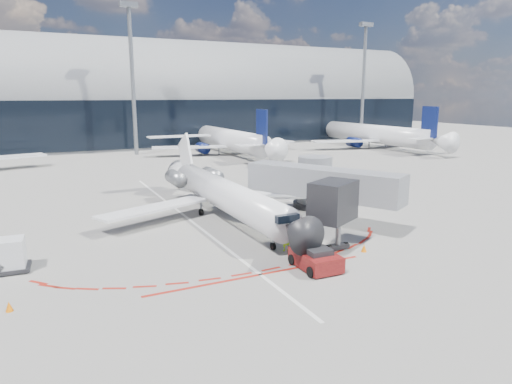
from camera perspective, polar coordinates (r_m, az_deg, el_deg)
name	(u,v)px	position (r m, az deg, el deg)	size (l,w,h in m)	color
ground	(197,226)	(37.42, -7.37, -4.19)	(260.00, 260.00, 0.00)	slate
apron_centerline	(190,220)	(39.26, -8.31, -3.44)	(0.25, 40.00, 0.01)	silver
apron_stop_bar	(260,275)	(27.35, 0.54, -10.28)	(14.00, 0.25, 0.01)	maroon
terminal_building	(92,104)	(99.76, -19.81, 10.26)	(150.00, 24.15, 24.00)	gray
jet_bridge	(320,186)	(38.32, 8.01, 0.81)	(10.03, 15.20, 4.90)	gray
light_mast_centre	(133,83)	(83.76, -15.15, 13.07)	(0.70, 0.70, 25.00)	gray
light_mast_east	(363,85)	(105.58, 13.26, 12.86)	(0.70, 0.70, 25.00)	gray
regional_jet	(221,192)	(39.36, -4.45, 0.00)	(21.42, 26.42, 6.62)	white
pushback_tug	(316,259)	(28.30, 7.48, -8.31)	(2.33, 5.28, 1.36)	#520B0E
ramp_worker	(286,238)	(31.10, 3.76, -5.79)	(0.64, 0.42, 1.77)	#B7FF1A
uld_container	(9,255)	(31.20, -28.46, -6.99)	(2.28, 1.98, 2.02)	black
safety_cone_left	(9,306)	(25.98, -28.49, -12.46)	(0.37, 0.37, 0.51)	orange
safety_cone_right	(364,248)	(31.87, 13.35, -6.82)	(0.38, 0.38, 0.53)	orange
bg_airliner_1	(227,125)	(82.43, -3.59, 8.38)	(32.01, 33.89, 10.36)	white
bg_airliner_2	(375,121)	(95.44, 14.70, 8.59)	(32.83, 34.76, 10.62)	white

